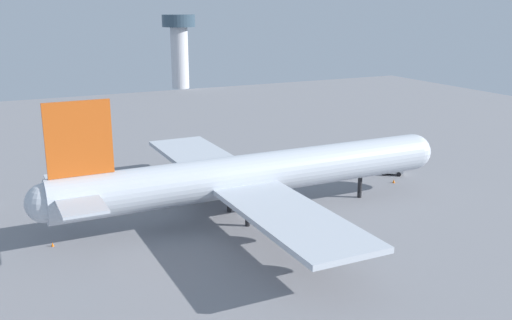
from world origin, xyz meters
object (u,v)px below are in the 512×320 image
(maintenance_van, at_px, (390,169))
(cargo_airplane, at_px, (254,175))
(safety_cone_nose, at_px, (394,181))
(safety_cone_tail, at_px, (53,244))
(control_tower, at_px, (179,43))

(maintenance_van, bearing_deg, cargo_airplane, -165.26)
(maintenance_van, height_order, safety_cone_nose, maintenance_van)
(safety_cone_tail, bearing_deg, control_tower, 64.62)
(cargo_airplane, height_order, safety_cone_nose, cargo_airplane)
(safety_cone_nose, distance_m, safety_cone_tail, 58.08)
(maintenance_van, xyz_separation_m, control_tower, (1.28, 123.76, 15.61))
(safety_cone_tail, distance_m, control_tower, 145.75)
(cargo_airplane, bearing_deg, safety_cone_tail, 177.25)
(maintenance_van, bearing_deg, control_tower, 89.41)
(safety_cone_tail, relative_size, control_tower, 0.02)
(safety_cone_nose, bearing_deg, control_tower, 88.20)
(control_tower, bearing_deg, cargo_airplane, -104.19)
(safety_cone_tail, height_order, control_tower, control_tower)
(safety_cone_nose, bearing_deg, safety_cone_tail, -177.62)
(safety_cone_nose, height_order, control_tower, control_tower)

